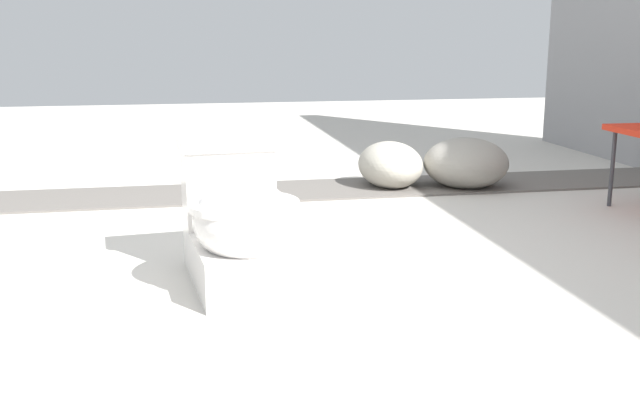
% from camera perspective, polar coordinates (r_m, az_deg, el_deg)
% --- Properties ---
extents(ground_plane, '(14.00, 14.00, 0.00)m').
position_cam_1_polar(ground_plane, '(3.02, -7.54, -4.89)').
color(ground_plane, beige).
extents(gravel_strip, '(0.56, 8.00, 0.01)m').
position_cam_1_polar(gravel_strip, '(4.35, -2.04, 0.73)').
color(gravel_strip, '#605B56').
rests_on(gravel_strip, ground).
extents(toilet, '(0.67, 0.44, 0.52)m').
position_cam_1_polar(toilet, '(2.73, -6.17, -1.90)').
color(toilet, white).
rests_on(toilet, ground).
extents(boulder_near, '(0.51, 0.43, 0.28)m').
position_cam_1_polar(boulder_near, '(4.45, 5.37, 2.68)').
color(boulder_near, '#ADA899').
rests_on(boulder_near, ground).
extents(boulder_far, '(0.61, 0.64, 0.30)m').
position_cam_1_polar(boulder_far, '(4.50, 11.05, 2.78)').
color(boulder_far, gray).
rests_on(boulder_far, ground).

